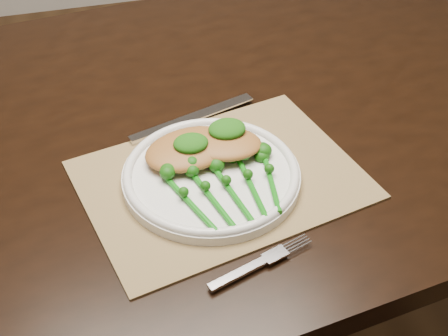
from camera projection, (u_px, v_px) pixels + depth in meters
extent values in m
cube|color=black|center=(191.00, 126.00, 1.05)|extent=(1.70, 1.10, 0.04)
cube|color=olive|center=(221.00, 179.00, 0.92)|extent=(0.45, 0.37, 0.00)
cylinder|color=white|center=(211.00, 177.00, 0.91)|extent=(0.26, 0.26, 0.02)
torus|color=white|center=(211.00, 172.00, 0.90)|extent=(0.26, 0.26, 0.01)
cube|color=silver|center=(156.00, 131.00, 1.00)|extent=(0.09, 0.04, 0.01)
cube|color=silver|center=(215.00, 109.00, 1.04)|extent=(0.14, 0.06, 0.00)
cube|color=silver|center=(238.00, 274.00, 0.78)|extent=(0.08, 0.04, 0.00)
ellipsoid|color=#A96D31|center=(190.00, 149.00, 0.92)|extent=(0.16, 0.12, 0.03)
ellipsoid|color=#A96D31|center=(223.00, 144.00, 0.93)|extent=(0.13, 0.11, 0.02)
ellipsoid|color=#104509|center=(191.00, 143.00, 0.91)|extent=(0.05, 0.04, 0.02)
ellipsoid|color=#104509|center=(227.00, 129.00, 0.93)|extent=(0.06, 0.05, 0.02)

